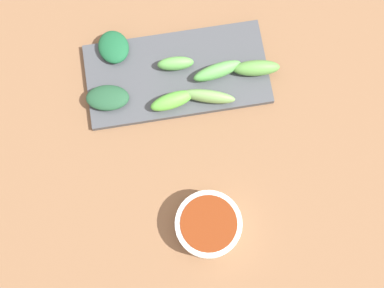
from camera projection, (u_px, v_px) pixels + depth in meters
name	position (u px, v px, depth m)	size (l,w,h in m)	color
tabletop	(198.00, 132.00, 0.93)	(2.10, 2.10, 0.02)	brown
sauce_bowl	(208.00, 225.00, 0.85)	(0.10, 0.10, 0.05)	white
serving_plate	(177.00, 74.00, 0.93)	(0.15, 0.31, 0.01)	#45494E
broccoli_leafy_0	(108.00, 98.00, 0.91)	(0.05, 0.07, 0.02)	#245434
broccoli_leafy_1	(114.00, 47.00, 0.93)	(0.06, 0.05, 0.02)	#1B5D35
broccoli_stalk_2	(217.00, 71.00, 0.91)	(0.02, 0.09, 0.03)	#5EB154
broccoli_stalk_3	(209.00, 96.00, 0.90)	(0.02, 0.09, 0.03)	#76AC5A
broccoli_stalk_4	(172.00, 101.00, 0.90)	(0.03, 0.07, 0.03)	#5FBC40
broccoli_stalk_5	(176.00, 63.00, 0.92)	(0.02, 0.06, 0.03)	#64B552
broccoli_stalk_6	(256.00, 68.00, 0.91)	(0.03, 0.08, 0.03)	#5EA047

